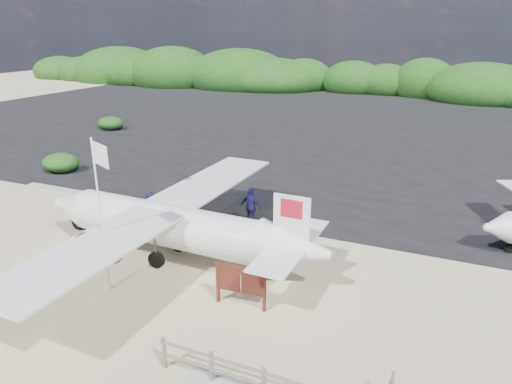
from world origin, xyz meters
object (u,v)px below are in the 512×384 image
baggage_cart (103,230)px  crew_c (251,207)px  flagpole (110,289)px  signboard (241,306)px  aircraft_small (273,108)px  crew_b (254,241)px  crew_a (151,211)px

baggage_cart → crew_c: crew_c is taller
baggage_cart → flagpole: flagpole is taller
flagpole → signboard: flagpole is taller
signboard → crew_c: size_ratio=1.00×
signboard → aircraft_small: 41.23m
baggage_cart → flagpole: size_ratio=0.52×
crew_b → crew_c: size_ratio=0.85×
flagpole → signboard: bearing=10.7°
crew_b → aircraft_small: size_ratio=0.22×
flagpole → crew_c: flagpole is taller
flagpole → crew_c: bearing=71.6°
crew_b → signboard: bearing=101.3°
aircraft_small → baggage_cart: bearing=74.4°
flagpole → aircraft_small: bearing=103.0°
baggage_cart → crew_b: 7.79m
flagpole → aircraft_small: (-9.19, 39.67, 0.00)m
signboard → crew_a: size_ratio=0.99×
signboard → crew_a: (-6.56, 4.06, 0.97)m
baggage_cart → crew_b: crew_b is taller
baggage_cart → signboard: size_ratio=1.55×
crew_b → aircraft_small: 37.77m
crew_b → crew_a: bearing=-11.9°
flagpole → aircraft_small: size_ratio=0.76×
signboard → crew_a: 7.78m
crew_a → aircraft_small: bearing=-63.4°
baggage_cart → signboard: bearing=-8.4°
crew_a → crew_c: bearing=-136.0°
aircraft_small → crew_a: bearing=78.1°
baggage_cart → crew_c: 7.12m
baggage_cart → crew_c: bearing=39.1°
flagpole → aircraft_small: 40.73m
crew_b → crew_c: 3.40m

